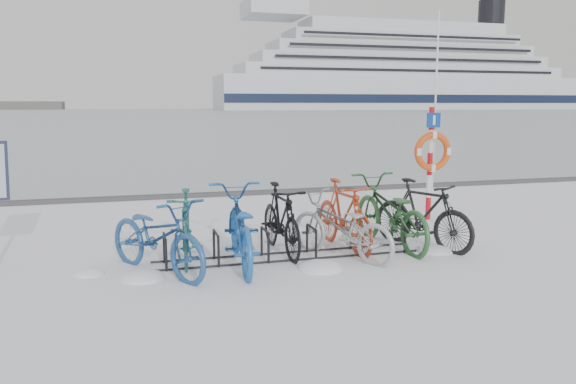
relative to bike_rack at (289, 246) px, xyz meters
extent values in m
plane|color=white|center=(0.00, 0.00, -0.18)|extent=(900.00, 900.00, 0.00)
cube|color=#A8B5BE|center=(0.00, 155.00, -0.17)|extent=(400.00, 298.00, 0.02)
cube|color=#3F3F42|center=(0.00, 5.90, -0.13)|extent=(400.00, 0.25, 0.10)
cylinder|color=black|center=(-1.80, -0.22, 0.04)|extent=(0.04, 0.04, 0.44)
cylinder|color=black|center=(-1.80, 0.22, 0.04)|extent=(0.04, 0.04, 0.44)
cylinder|color=black|center=(-1.80, 0.00, 0.26)|extent=(0.04, 0.44, 0.04)
cylinder|color=black|center=(-1.08, -0.22, 0.04)|extent=(0.04, 0.04, 0.44)
cylinder|color=black|center=(-1.08, 0.22, 0.04)|extent=(0.04, 0.04, 0.44)
cylinder|color=black|center=(-1.08, 0.00, 0.26)|extent=(0.04, 0.44, 0.04)
cylinder|color=black|center=(-0.36, -0.22, 0.04)|extent=(0.04, 0.04, 0.44)
cylinder|color=black|center=(-0.36, 0.22, 0.04)|extent=(0.04, 0.04, 0.44)
cylinder|color=black|center=(-0.36, 0.00, 0.26)|extent=(0.04, 0.44, 0.04)
cylinder|color=black|center=(0.36, -0.22, 0.04)|extent=(0.04, 0.04, 0.44)
cylinder|color=black|center=(0.36, 0.22, 0.04)|extent=(0.04, 0.04, 0.44)
cylinder|color=black|center=(0.36, 0.00, 0.26)|extent=(0.04, 0.44, 0.04)
cylinder|color=black|center=(1.08, -0.22, 0.04)|extent=(0.04, 0.04, 0.44)
cylinder|color=black|center=(1.08, 0.22, 0.04)|extent=(0.04, 0.04, 0.44)
cylinder|color=black|center=(1.08, 0.00, 0.26)|extent=(0.04, 0.44, 0.04)
cylinder|color=black|center=(1.80, -0.22, 0.04)|extent=(0.04, 0.04, 0.44)
cylinder|color=black|center=(1.80, 0.22, 0.04)|extent=(0.04, 0.04, 0.44)
cylinder|color=black|center=(1.80, 0.00, 0.26)|extent=(0.04, 0.44, 0.04)
cylinder|color=black|center=(0.00, -0.22, -0.16)|extent=(4.00, 0.03, 0.03)
cylinder|color=black|center=(0.00, 0.22, -0.16)|extent=(4.00, 0.03, 0.03)
cylinder|color=#B50E17|center=(3.43, 1.96, 0.04)|extent=(0.10, 0.10, 0.44)
cylinder|color=silver|center=(3.43, 1.96, 0.48)|extent=(0.10, 0.10, 0.44)
cylinder|color=#B50E17|center=(3.43, 1.96, 0.93)|extent=(0.10, 0.10, 0.44)
cylinder|color=silver|center=(3.43, 1.96, 1.37)|extent=(0.10, 0.10, 0.44)
cylinder|color=#B50E17|center=(3.43, 1.96, 1.81)|extent=(0.10, 0.10, 0.44)
torus|color=#CF4913|center=(3.43, 1.87, 1.18)|extent=(0.77, 0.13, 0.77)
cube|color=navy|center=(3.43, 1.88, 1.78)|extent=(0.28, 0.03, 0.28)
cylinder|color=silver|center=(3.53, 2.01, 1.83)|extent=(0.04, 0.04, 4.02)
cube|color=silver|center=(109.00, 211.46, 6.49)|extent=(155.64, 28.90, 13.34)
cube|color=#101A32|center=(109.00, 196.95, 4.27)|extent=(155.64, 0.30, 3.34)
cube|color=#101A32|center=(109.00, 225.96, 4.27)|extent=(155.64, 0.30, 3.34)
cube|color=silver|center=(109.00, 211.46, 15.38)|extent=(138.96, 26.68, 4.45)
cube|color=silver|center=(109.00, 211.46, 24.28)|extent=(112.28, 23.35, 4.45)
cube|color=silver|center=(109.00, 211.46, 33.17)|extent=(85.60, 20.01, 4.45)
cube|color=silver|center=(53.42, 211.46, 38.73)|extent=(22.23, 22.23, 6.67)
cylinder|color=black|center=(151.25, 211.46, 43.18)|extent=(11.12, 11.12, 15.56)
cube|color=black|center=(109.00, 197.89, 19.83)|extent=(122.29, 0.20, 13.34)
imported|color=#244D87|center=(-1.91, -0.25, 0.36)|extent=(1.71, 2.13, 1.08)
imported|color=#1C5A56|center=(-1.47, 0.31, 0.35)|extent=(0.69, 1.80, 1.06)
imported|color=#1F5DAC|center=(-0.77, -0.16, 0.40)|extent=(0.92, 2.25, 1.15)
imported|color=black|center=(-0.03, 0.32, 0.37)|extent=(0.59, 1.85, 1.10)
imported|color=#A4A7AB|center=(0.74, -0.20, 0.32)|extent=(1.53, 2.00, 1.01)
imported|color=#B23C1C|center=(0.98, 0.29, 0.38)|extent=(0.71, 1.92, 1.13)
imported|color=#295C2E|center=(1.76, 0.26, 0.40)|extent=(0.94, 2.27, 1.16)
imported|color=black|center=(2.23, 0.04, 0.38)|extent=(1.28, 1.91, 1.12)
ellipsoid|color=white|center=(3.17, 0.45, -0.18)|extent=(0.47, 0.47, 0.17)
ellipsoid|color=white|center=(0.27, -0.68, -0.18)|extent=(0.63, 0.63, 0.22)
ellipsoid|color=white|center=(0.64, 0.55, -0.18)|extent=(0.36, 0.36, 0.12)
ellipsoid|color=white|center=(-2.81, -0.08, -0.18)|extent=(0.41, 0.41, 0.14)
ellipsoid|color=white|center=(2.30, -0.26, -0.18)|extent=(0.57, 0.57, 0.20)
ellipsoid|color=white|center=(-2.12, -0.47, -0.18)|extent=(0.57, 0.57, 0.20)
ellipsoid|color=white|center=(-0.57, 0.73, -0.18)|extent=(0.40, 0.40, 0.14)
ellipsoid|color=white|center=(1.36, 0.80, -0.18)|extent=(0.50, 0.50, 0.17)
camera|label=1|loc=(-2.20, -7.82, 2.08)|focal=35.00mm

